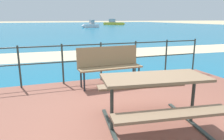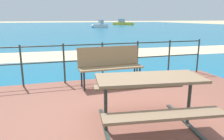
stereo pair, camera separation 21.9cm
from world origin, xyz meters
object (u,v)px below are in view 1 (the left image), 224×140
at_px(picnic_table, 155,90).
at_px(park_bench, 109,63).
at_px(boat_near, 114,23).
at_px(boat_mid, 91,25).

distance_m(picnic_table, park_bench, 2.21).
height_order(park_bench, boat_near, boat_near).
height_order(picnic_table, boat_near, boat_near).
bearing_deg(picnic_table, boat_mid, 85.34).
height_order(boat_near, boat_mid, boat_near).
relative_size(park_bench, boat_mid, 0.45).
bearing_deg(park_bench, boat_near, 67.58).
relative_size(boat_near, boat_mid, 1.42).
bearing_deg(boat_mid, boat_near, -138.16).
distance_m(boat_near, boat_mid, 16.68).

